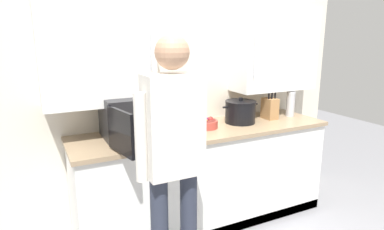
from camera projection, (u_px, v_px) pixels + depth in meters
back_wall_tiled at (190, 63)px, 3.10m from camera, size 3.41×0.44×2.79m
counter_unit at (204, 176)px, 3.07m from camera, size 2.34×0.65×0.90m
microwave_oven at (132, 117)px, 2.68m from camera, size 0.51×0.76×0.33m
knife_block at (270, 108)px, 3.30m from camera, size 0.11×0.15×0.28m
fruit_bowl at (206, 123)px, 2.98m from camera, size 0.22×0.22×0.10m
stock_pot at (240, 112)px, 3.15m from camera, size 0.38×0.29×0.24m
thermos_flask at (290, 104)px, 3.39m from camera, size 0.09×0.09×0.25m
person_figure at (172, 151)px, 2.02m from camera, size 0.44×0.60×1.71m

